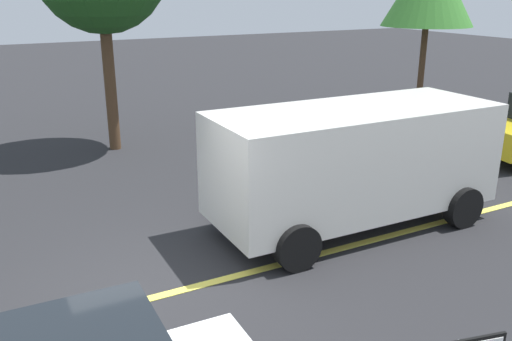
# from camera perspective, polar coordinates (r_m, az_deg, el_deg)

# --- Properties ---
(ground_plane) EXTENTS (80.00, 80.00, 0.00)m
(ground_plane) POSITION_cam_1_polar(r_m,az_deg,el_deg) (8.07, -10.66, -12.97)
(ground_plane) COLOR #262628
(lane_marking_centre) EXTENTS (28.00, 0.16, 0.01)m
(lane_marking_centre) POSITION_cam_1_polar(r_m,az_deg,el_deg) (9.24, 7.51, -8.44)
(lane_marking_centre) COLOR #E0D14C
(white_van) EXTENTS (5.23, 2.32, 2.20)m
(white_van) POSITION_cam_1_polar(r_m,az_deg,el_deg) (9.88, 10.08, 1.15)
(white_van) COLOR silver
(white_van) RESTS_ON ground_plane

